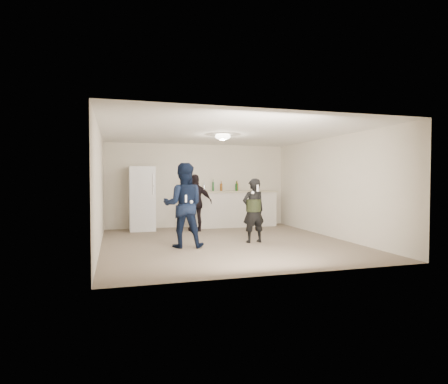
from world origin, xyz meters
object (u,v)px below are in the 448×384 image
object	(u,v)px
fridge	(142,199)
spectator	(196,203)
counter	(233,209)
man	(184,205)
woman	(253,211)
shaker	(204,188)

from	to	relation	value
fridge	spectator	distance (m)	1.55
counter	man	world-z (taller)	man
man	counter	bearing A→B (deg)	-112.83
fridge	woman	world-z (taller)	fridge
counter	shaker	bearing A→B (deg)	171.47
shaker	woman	xyz separation A→B (m)	(0.46, -2.97, -0.44)
fridge	spectator	size ratio (longest dim) A/B	1.13
shaker	fridge	bearing A→B (deg)	-173.75
fridge	shaker	world-z (taller)	fridge
man	woman	xyz separation A→B (m)	(1.64, 0.14, -0.16)
counter	woman	bearing A→B (deg)	-98.53
woman	fridge	bearing A→B (deg)	-56.54
man	woman	bearing A→B (deg)	-163.36
shaker	counter	bearing A→B (deg)	-8.53
counter	shaker	size ratio (longest dim) A/B	15.29
counter	fridge	distance (m)	2.76
spectator	fridge	bearing A→B (deg)	-22.87
counter	man	xyz separation A→B (m)	(-2.06, -2.97, 0.37)
fridge	shaker	size ratio (longest dim) A/B	10.59
shaker	woman	size ratio (longest dim) A/B	0.12
spectator	woman	bearing A→B (deg)	112.37
fridge	man	xyz separation A→B (m)	(0.67, -2.90, -0.00)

